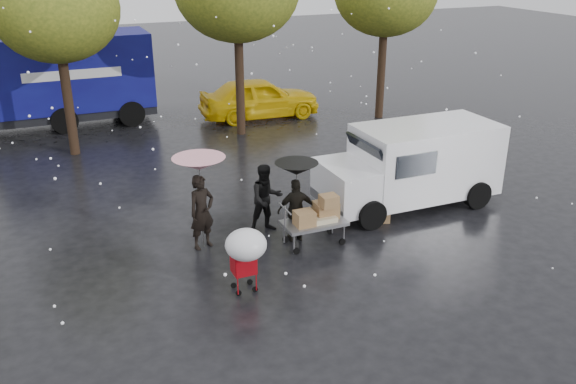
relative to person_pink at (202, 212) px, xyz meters
name	(u,v)px	position (x,y,z in m)	size (l,w,h in m)	color
ground	(281,267)	(1.33, -1.63, -0.90)	(90.00, 90.00, 0.00)	black
person_pink	(202,212)	(0.00, 0.00, 0.00)	(0.66, 0.43, 1.81)	black
person_middle	(266,198)	(1.70, 0.24, -0.03)	(0.85, 0.66, 1.74)	black
person_black	(296,210)	(2.18, -0.52, -0.12)	(0.92, 0.38, 1.57)	black
umbrella_pink	(199,164)	(0.00, 0.00, 1.19)	(1.22, 1.22, 2.25)	#4C4C4C
umbrella_black	(297,169)	(2.18, -0.52, 0.93)	(1.03, 1.03, 1.99)	#4C4C4C
vendor_cart	(317,216)	(2.56, -0.89, -0.18)	(1.52, 0.80, 1.27)	slate
shopping_cart	(246,248)	(0.25, -2.38, 0.16)	(0.84, 0.84, 1.46)	#AB0912
white_van	(413,164)	(5.99, 0.27, 0.26)	(4.91, 2.18, 2.20)	white
blue_truck	(48,82)	(-2.60, 12.17, 0.85)	(8.30, 2.60, 3.50)	#0E0C61
box_ground_near	(379,212)	(4.58, -0.36, -0.66)	(0.54, 0.43, 0.48)	olive
box_ground_far	(342,214)	(3.73, 0.04, -0.74)	(0.43, 0.33, 0.33)	olive
yellow_taxi	(259,98)	(5.26, 10.22, -0.08)	(1.95, 4.84, 1.65)	yellow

